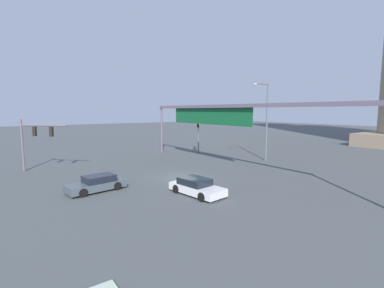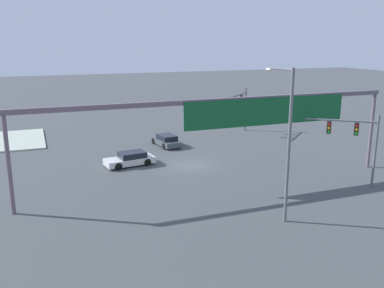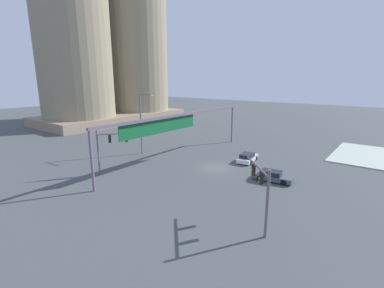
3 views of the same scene
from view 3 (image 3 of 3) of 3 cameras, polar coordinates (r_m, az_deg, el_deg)
The scene contains 9 objects.
ground_plane at distance 36.29m, azimuth 5.33°, elevation -5.00°, with size 215.68×215.68×0.00m, color #474C4E.
sidewalk_corner at distance 49.59m, azimuth 33.71°, elevation -2.12°, with size 14.35×10.23×0.15m, color #B0BDAA.
traffic_signal_near_corner at distance 21.59m, azimuth 14.42°, elevation -8.33°, with size 4.00×3.71×5.30m.
traffic_signal_opposite_side at distance 34.54m, azimuth -16.92°, elevation 0.16°, with size 4.27×3.35×5.57m.
streetlamp_curved_arm at distance 42.40m, azimuth -10.51°, elevation 5.04°, with size 0.44×2.77×9.41m.
overhead_sign_gantry at distance 37.49m, azimuth -3.54°, elevation 4.76°, with size 29.37×0.43×6.81m.
highrise_twin_tower at distance 80.86m, azimuth -17.52°, elevation 23.82°, with size 39.34×19.39×54.11m.
sedan_car_approaching at distance 32.79m, azimuth 16.64°, elevation -6.52°, with size 2.32×4.53×1.21m.
sedan_car_waiting_far at distance 39.44m, azimuth 11.64°, elevation -2.84°, with size 4.57×2.42×1.21m.
Camera 3 is at (-29.16, -18.30, 11.48)m, focal length 25.26 mm.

